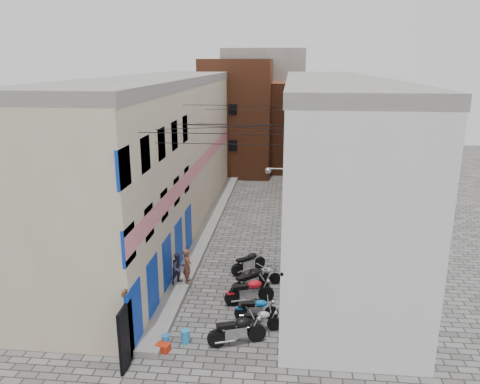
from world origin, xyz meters
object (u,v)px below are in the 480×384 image
(person_b, at_px, (178,268))
(red_crate, at_px, (163,347))
(motorcycle_d, at_px, (249,290))
(motorcycle_a, at_px, (237,329))
(motorcycle_e, at_px, (251,279))
(water_jug_near, at_px, (166,341))
(person_a, at_px, (187,266))
(motorcycle_f, at_px, (263,274))
(water_jug_far, at_px, (185,336))
(motorcycle_b, at_px, (259,319))
(motorcycle_c, at_px, (256,308))
(motorcycle_g, at_px, (249,261))

(person_b, distance_m, red_crate, 4.84)
(motorcycle_d, relative_size, person_b, 1.50)
(person_b, bearing_deg, motorcycle_a, -101.10)
(motorcycle_e, distance_m, water_jug_near, 5.16)
(motorcycle_d, height_order, person_a, person_a)
(motorcycle_a, distance_m, motorcycle_f, 4.90)
(water_jug_far, height_order, red_crate, water_jug_far)
(motorcycle_a, height_order, motorcycle_b, motorcycle_a)
(person_b, height_order, red_crate, person_b)
(motorcycle_c, height_order, person_a, person_a)
(motorcycle_e, distance_m, red_crate, 5.42)
(motorcycle_b, distance_m, motorcycle_f, 3.88)
(motorcycle_d, distance_m, water_jug_near, 4.35)
(motorcycle_e, distance_m, motorcycle_g, 2.04)
(motorcycle_b, relative_size, motorcycle_g, 0.86)
(motorcycle_f, xyz_separation_m, person_b, (-3.72, -0.79, 0.48))
(motorcycle_a, bearing_deg, motorcycle_b, 123.67)
(motorcycle_d, xyz_separation_m, red_crate, (-2.73, -3.67, -0.48))
(motorcycle_c, relative_size, motorcycle_e, 0.82)
(motorcycle_e, distance_m, motorcycle_f, 0.99)
(person_a, bearing_deg, water_jug_near, 162.22)
(motorcycle_g, bearing_deg, water_jug_near, -62.60)
(motorcycle_c, height_order, water_jug_near, motorcycle_c)
(motorcycle_b, bearing_deg, motorcycle_g, -178.76)
(motorcycle_e, bearing_deg, red_crate, -71.70)
(motorcycle_g, bearing_deg, person_a, -96.02)
(person_b, bearing_deg, motorcycle_e, -49.53)
(motorcycle_e, xyz_separation_m, person_a, (-2.87, 0.14, 0.43))
(motorcycle_c, relative_size, motorcycle_f, 1.04)
(motorcycle_c, distance_m, motorcycle_g, 4.27)
(motorcycle_a, relative_size, water_jug_far, 4.30)
(motorcycle_e, bearing_deg, motorcycle_d, -41.04)
(motorcycle_c, distance_m, person_b, 4.33)
(motorcycle_g, height_order, water_jug_far, motorcycle_g)
(motorcycle_b, distance_m, motorcycle_d, 2.09)
(motorcycle_d, bearing_deg, motorcycle_f, 146.03)
(motorcycle_d, relative_size, motorcycle_g, 1.09)
(motorcycle_a, relative_size, red_crate, 4.75)
(motorcycle_c, height_order, water_jug_far, motorcycle_c)
(motorcycle_d, relative_size, water_jug_near, 4.69)
(motorcycle_c, xyz_separation_m, person_b, (-3.65, 2.28, 0.46))
(motorcycle_c, xyz_separation_m, water_jug_far, (-2.44, -1.88, -0.25))
(motorcycle_c, xyz_separation_m, motorcycle_d, (-0.38, 1.21, 0.12))
(motorcycle_f, bearing_deg, motorcycle_e, -32.77)
(water_jug_near, bearing_deg, person_b, 97.21)
(person_b, distance_m, water_jug_far, 4.39)
(motorcycle_f, bearing_deg, motorcycle_a, -12.43)
(motorcycle_g, distance_m, water_jug_far, 6.36)
(person_b, relative_size, water_jug_far, 2.85)
(person_a, relative_size, water_jug_far, 3.18)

